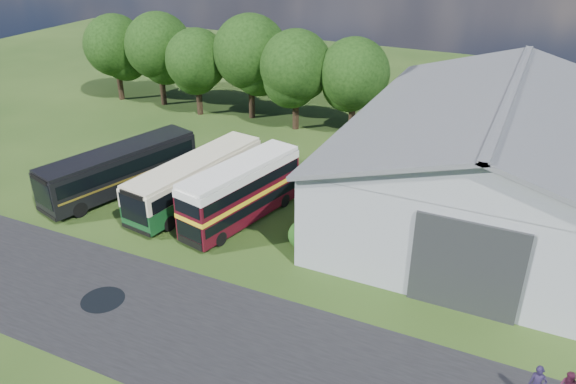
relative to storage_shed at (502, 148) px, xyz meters
The scene contains 16 objects.
ground 22.31m from the storage_shed, 133.18° to the right, with size 120.00×120.00×0.00m, color #1D3711.
asphalt_road 22.84m from the storage_shed, 122.30° to the right, with size 60.00×8.00×0.02m, color black.
puddle 25.50m from the storage_shed, 130.99° to the right, with size 2.20×2.20×0.01m, color black.
storage_shed is the anchor object (origin of this frame).
tree_far_left 38.86m from the storage_shed, 168.09° to the left, with size 6.12×6.12×8.64m.
tree_left_a 34.12m from the storage_shed, 165.53° to the left, with size 6.46×6.46×9.12m.
tree_left_b 29.01m from the storage_shed, 164.98° to the left, with size 5.78×5.78×8.16m.
tree_mid 24.71m from the storage_shed, 159.03° to the left, with size 6.80×6.80×9.60m.
tree_right_a 19.68m from the storage_shed, 156.53° to the left, with size 6.26×6.26×8.83m.
tree_right_b 15.65m from the storage_shed, 146.47° to the left, with size 5.98×5.98×8.45m.
shrub_front 14.33m from the storage_shed, 133.27° to the right, with size 1.70×1.70×1.70m, color #194714.
shrub_mid 13.02m from the storage_shed, 139.65° to the right, with size 1.60×1.60×1.60m, color #194714.
shrub_back 11.90m from the storage_shed, 147.52° to the right, with size 1.80×1.80×1.80m, color #194714.
bus_green_single 19.90m from the storage_shed, 156.77° to the right, with size 4.15×11.40×3.07m.
bus_maroon_double 16.79m from the storage_shed, 148.21° to the right, with size 4.18×9.33×3.89m.
bus_dark_single 25.46m from the storage_shed, 159.93° to the right, with size 5.68×11.66×3.14m.
Camera 1 is at (16.82, -19.71, 17.79)m, focal length 35.00 mm.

